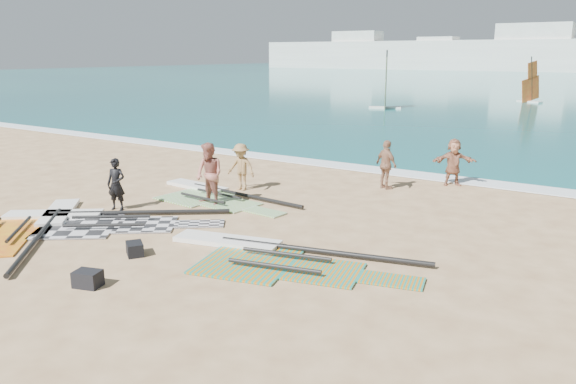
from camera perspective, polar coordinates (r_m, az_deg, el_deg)
The scene contains 16 objects.
ground at distance 13.05m, azimuth -13.58°, elevation -7.23°, with size 300.00×300.00×0.00m, color tan.
surf_line at distance 22.87m, azimuth 9.39°, elevation 2.08°, with size 300.00×1.20×0.04m, color white.
far_town at distance 160.12m, azimuth 25.13°, elevation 12.60°, with size 160.00×8.00×12.00m.
rig_grey at distance 16.76m, azimuth -19.09°, elevation -2.69°, with size 6.11×4.81×0.21m.
rig_green at distance 18.86m, azimuth -7.87°, elevation -0.24°, with size 5.92×2.56×0.20m.
rig_orange at distance 13.18m, azimuth -2.09°, elevation -6.38°, with size 6.51×3.31×0.20m.
rig_red at distance 16.77m, azimuth -24.89°, elevation -3.22°, with size 5.03×5.71×0.20m.
gear_bag_near at distance 12.22m, azimuth -19.68°, elevation -8.30°, with size 0.53×0.38×0.34m, color black.
gear_bag_far at distance 13.72m, azimuth -15.30°, elevation -5.60°, with size 0.51×0.36×0.31m, color black.
person_wetsuit at distance 17.62m, azimuth -17.05°, elevation 0.75°, with size 0.58×0.38×1.58m, color black.
beachgoer_left at distance 17.52m, azimuth -8.00°, elevation 1.79°, with size 0.95×0.74×1.96m, color #AB6658.
beachgoer_mid at distance 19.39m, azimuth -4.80°, elevation 2.54°, with size 1.05×0.60×1.62m, color #9A7547.
beachgoer_back at distance 19.78m, azimuth 9.96°, elevation 2.74°, with size 1.00×0.42×1.71m, color #9D7054.
beachgoer_right at distance 20.90m, azimuth 16.46°, elevation 2.93°, with size 1.56×0.50×1.68m, color #AB6E51.
windsurfer_left at distance 48.99m, azimuth 9.88°, elevation 9.95°, with size 2.79×3.07×4.93m.
windsurfer_centre at distance 59.20m, azimuth 23.42°, elevation 9.56°, with size 2.47×2.71×4.36m.
Camera 1 is at (9.04, -8.19, 4.62)m, focal length 35.00 mm.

